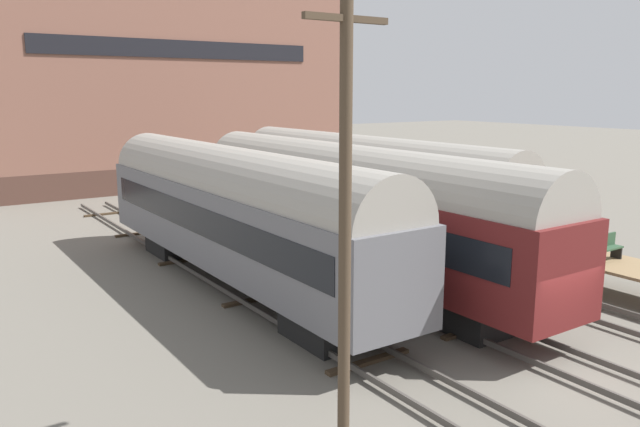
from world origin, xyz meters
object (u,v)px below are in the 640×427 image
at_px(train_car_maroon, 349,203).
at_px(bench, 605,247).
at_px(train_car_brown, 364,182).
at_px(utility_pole, 345,208).
at_px(train_car_grey, 233,208).

bearing_deg(train_car_maroon, bench, -43.43).
xyz_separation_m(train_car_brown, utility_pole, (-10.78, -13.19, 1.97)).
xyz_separation_m(train_car_maroon, utility_pole, (-6.77, -8.92, 1.92)).
height_order(train_car_maroon, utility_pole, utility_pole).
bearing_deg(utility_pole, train_car_brown, 50.75).
bearing_deg(train_car_grey, train_car_brown, 18.98).
bearing_deg(train_car_grey, bench, -36.17).
distance_m(train_car_brown, utility_pole, 17.14).
height_order(train_car_grey, train_car_maroon, train_car_maroon).
xyz_separation_m(train_car_brown, bench, (2.53, -10.46, -1.23)).
distance_m(train_car_brown, bench, 10.83).
xyz_separation_m(train_car_maroon, bench, (6.54, -6.19, -1.27)).
xyz_separation_m(train_car_grey, utility_pole, (-2.77, -10.44, 1.93)).
xyz_separation_m(bench, utility_pole, (-13.31, -2.73, 3.19)).
bearing_deg(utility_pole, train_car_grey, 75.13).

